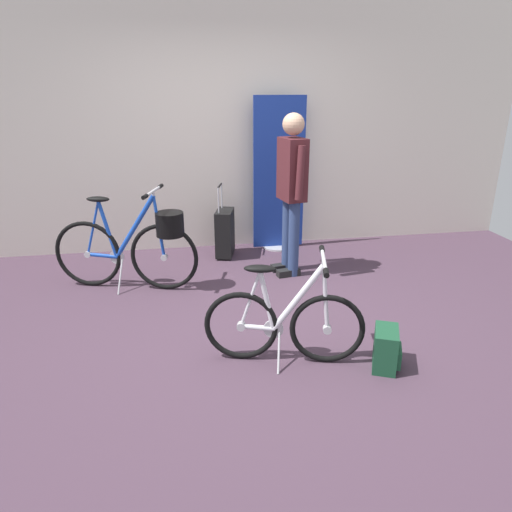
{
  "coord_description": "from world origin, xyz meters",
  "views": [
    {
      "loc": [
        -0.55,
        -3.36,
        1.85
      ],
      "look_at": [
        0.05,
        0.13,
        0.55
      ],
      "focal_mm": 32.55,
      "sensor_mm": 36.0,
      "label": 1
    }
  ],
  "objects_px": {
    "folding_bike_foreground": "(284,322)",
    "display_bike_left": "(137,244)",
    "rolling_suitcase": "(225,232)",
    "backpack_on_floor": "(386,349)",
    "visitor_near_wall": "(292,186)",
    "floor_banner_stand": "(279,183)"
  },
  "relations": [
    {
      "from": "floor_banner_stand",
      "to": "visitor_near_wall",
      "type": "bearing_deg",
      "value": -93.82
    },
    {
      "from": "backpack_on_floor",
      "to": "visitor_near_wall",
      "type": "bearing_deg",
      "value": 97.6
    },
    {
      "from": "display_bike_left",
      "to": "visitor_near_wall",
      "type": "height_order",
      "value": "visitor_near_wall"
    },
    {
      "from": "floor_banner_stand",
      "to": "backpack_on_floor",
      "type": "xyz_separation_m",
      "value": [
        0.19,
        -2.64,
        -0.65
      ]
    },
    {
      "from": "display_bike_left",
      "to": "backpack_on_floor",
      "type": "bearing_deg",
      "value": -43.55
    },
    {
      "from": "visitor_near_wall",
      "to": "backpack_on_floor",
      "type": "bearing_deg",
      "value": -82.4
    },
    {
      "from": "visitor_near_wall",
      "to": "rolling_suitcase",
      "type": "height_order",
      "value": "visitor_near_wall"
    },
    {
      "from": "backpack_on_floor",
      "to": "rolling_suitcase",
      "type": "bearing_deg",
      "value": 109.23
    },
    {
      "from": "floor_banner_stand",
      "to": "rolling_suitcase",
      "type": "xyz_separation_m",
      "value": [
        -0.66,
        -0.2,
        -0.51
      ]
    },
    {
      "from": "floor_banner_stand",
      "to": "display_bike_left",
      "type": "relative_size",
      "value": 1.29
    },
    {
      "from": "folding_bike_foreground",
      "to": "rolling_suitcase",
      "type": "bearing_deg",
      "value": 94.29
    },
    {
      "from": "rolling_suitcase",
      "to": "backpack_on_floor",
      "type": "height_order",
      "value": "rolling_suitcase"
    },
    {
      "from": "display_bike_left",
      "to": "rolling_suitcase",
      "type": "relative_size",
      "value": 1.65
    },
    {
      "from": "rolling_suitcase",
      "to": "backpack_on_floor",
      "type": "relative_size",
      "value": 2.72
    },
    {
      "from": "floor_banner_stand",
      "to": "visitor_near_wall",
      "type": "height_order",
      "value": "floor_banner_stand"
    },
    {
      "from": "folding_bike_foreground",
      "to": "visitor_near_wall",
      "type": "relative_size",
      "value": 0.68
    },
    {
      "from": "folding_bike_foreground",
      "to": "visitor_near_wall",
      "type": "distance_m",
      "value": 1.78
    },
    {
      "from": "rolling_suitcase",
      "to": "backpack_on_floor",
      "type": "xyz_separation_m",
      "value": [
        0.85,
        -2.44,
        -0.14
      ]
    },
    {
      "from": "visitor_near_wall",
      "to": "backpack_on_floor",
      "type": "relative_size",
      "value": 5.3
    },
    {
      "from": "floor_banner_stand",
      "to": "folding_bike_foreground",
      "type": "height_order",
      "value": "floor_banner_stand"
    },
    {
      "from": "folding_bike_foreground",
      "to": "visitor_near_wall",
      "type": "bearing_deg",
      "value": 74.72
    },
    {
      "from": "folding_bike_foreground",
      "to": "display_bike_left",
      "type": "bearing_deg",
      "value": 126.24
    }
  ]
}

